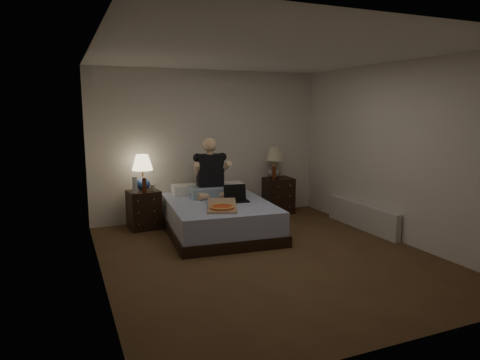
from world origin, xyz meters
name	(u,v)px	position (x,y,z in m)	size (l,w,h in m)	color
floor	(267,256)	(0.00, 0.00, 0.00)	(4.00, 4.50, 0.00)	brown
ceiling	(270,53)	(0.00, 0.00, 2.50)	(4.00, 4.50, 0.00)	white
wall_back	(209,145)	(0.00, 2.25, 1.25)	(4.00, 2.50, 0.00)	silver
wall_front	(404,191)	(0.00, -2.25, 1.25)	(4.00, 2.50, 0.00)	silver
wall_left	(97,167)	(-2.00, 0.00, 1.25)	(4.50, 2.50, 0.00)	silver
wall_right	(396,153)	(2.00, 0.00, 1.25)	(4.50, 2.50, 0.00)	silver
bed	(219,217)	(-0.21, 1.23, 0.24)	(1.45, 1.93, 0.48)	#5871B1
nightstand_left	(144,210)	(-1.20, 1.92, 0.30)	(0.46, 0.42, 0.60)	black
nightstand_right	(278,195)	(1.23, 2.05, 0.32)	(0.49, 0.44, 0.63)	black
lamp_left	(143,173)	(-1.19, 1.97, 0.88)	(0.32, 0.32, 0.56)	navy
lamp_right	(275,163)	(1.15, 2.05, 0.91)	(0.32, 0.32, 0.56)	gray
water_bottle	(135,185)	(-1.34, 1.81, 0.73)	(0.07, 0.07, 0.25)	silver
soda_can	(153,188)	(-1.06, 1.85, 0.65)	(0.07, 0.07, 0.10)	#B0B1AC
beer_bottle_left	(144,186)	(-1.21, 1.73, 0.72)	(0.06, 0.06, 0.23)	#4E1F0B
beer_bottle_right	(274,173)	(1.09, 1.95, 0.75)	(0.06, 0.06, 0.23)	#63220E
person	(211,168)	(-0.19, 1.64, 0.95)	(0.66, 0.52, 0.93)	black
laptop	(237,194)	(0.05, 1.14, 0.60)	(0.34, 0.28, 0.24)	black
pizza_box	(222,208)	(-0.36, 0.67, 0.52)	(0.40, 0.76, 0.08)	tan
radiator	(362,216)	(1.93, 0.58, 0.20)	(0.10, 1.60, 0.40)	silver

